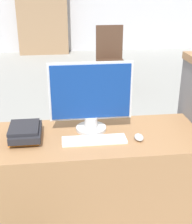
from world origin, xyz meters
TOP-DOWN VIEW (x-y plane):
  - desk at (0.00, 0.28)m, footprint 1.33×0.57m
  - monitor at (-0.04, 0.38)m, footprint 0.53×0.20m
  - keyboard at (-0.03, 0.21)m, footprint 0.39×0.11m
  - mouse at (0.24, 0.20)m, footprint 0.05×0.08m
  - book_stack at (-0.45, 0.29)m, footprint 0.19×0.26m
  - far_chair at (0.60, 3.50)m, footprint 0.44×0.44m
  - bookshelf_far at (-0.58, 6.27)m, footprint 1.17×0.32m

SIDE VIEW (x-z plane):
  - desk at x=0.00m, z-range 0.00..0.75m
  - far_chair at x=0.60m, z-range 0.04..1.05m
  - keyboard at x=-0.03m, z-range 0.75..0.77m
  - mouse at x=0.24m, z-range 0.75..0.79m
  - book_stack at x=-0.45m, z-range 0.75..0.84m
  - bookshelf_far at x=-0.58m, z-range 0.00..1.81m
  - monitor at x=-0.04m, z-range 0.75..1.21m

